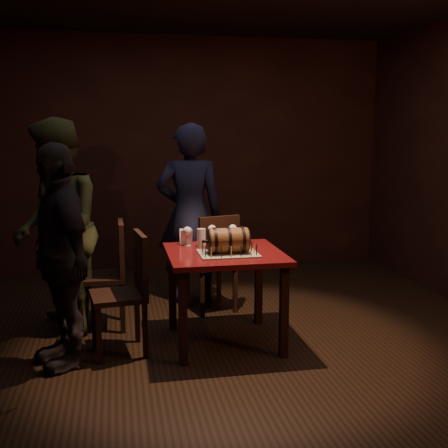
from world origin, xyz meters
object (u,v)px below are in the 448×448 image
object	(u,v)px
wine_glass_mid	(212,230)
chair_left_front	(128,286)
pub_table	(224,265)
wine_glass_left	(187,232)
wine_glass_right	(233,230)
person_left_rear	(57,229)
pint_of_ale	(201,238)
chair_back	(215,258)
chair_left_rear	(110,269)
barrel_cake	(228,240)
person_back	(190,214)
person_left_front	(60,256)

from	to	relation	value
wine_glass_mid	chair_left_front	distance (m)	0.87
pub_table	wine_glass_left	distance (m)	0.44
wine_glass_right	person_left_rear	world-z (taller)	person_left_rear
pint_of_ale	wine_glass_mid	bearing A→B (deg)	43.64
wine_glass_right	chair_back	distance (m)	0.57
wine_glass_mid	person_left_rear	world-z (taller)	person_left_rear
wine_glass_mid	wine_glass_right	world-z (taller)	same
wine_glass_mid	pint_of_ale	size ratio (longest dim) A/B	1.07
wine_glass_right	chair_left_rear	size ratio (longest dim) A/B	0.17
wine_glass_right	chair_left_front	world-z (taller)	chair_left_front
wine_glass_left	chair_back	world-z (taller)	chair_back
barrel_cake	chair_left_rear	size ratio (longest dim) A/B	0.39
chair_back	wine_glass_right	bearing A→B (deg)	-79.75
pub_table	wine_glass_right	xyz separation A→B (m)	(0.13, 0.32, 0.23)
person_back	wine_glass_left	bearing A→B (deg)	86.43
wine_glass_right	pint_of_ale	xyz separation A→B (m)	(-0.28, -0.10, -0.05)
barrel_cake	person_left_front	world-z (taller)	person_left_front
barrel_cake	person_back	size ratio (longest dim) A/B	0.20
chair_left_rear	person_left_front	size ratio (longest dim) A/B	0.57
person_back	chair_back	bearing A→B (deg)	119.82
wine_glass_left	pint_of_ale	size ratio (longest dim) A/B	1.07
chair_back	chair_left_front	world-z (taller)	same
person_back	person_left_rear	distance (m)	1.39
chair_back	chair_left_rear	size ratio (longest dim) A/B	1.00
pint_of_ale	chair_back	bearing A→B (deg)	69.09
barrel_cake	chair_left_front	bearing A→B (deg)	175.91
wine_glass_mid	chair_left_rear	xyz separation A→B (m)	(-0.85, 0.21, -0.34)
chair_back	chair_left_front	bearing A→B (deg)	-135.30
wine_glass_mid	chair_left_rear	world-z (taller)	chair_left_rear
wine_glass_right	person_back	bearing A→B (deg)	107.29
pint_of_ale	chair_left_rear	bearing A→B (deg)	157.21
chair_left_front	person_left_rear	xyz separation A→B (m)	(-0.56, 0.48, 0.38)
chair_left_front	person_left_front	xyz separation A→B (m)	(-0.48, -0.14, 0.29)
barrel_cake	chair_back	world-z (taller)	barrel_cake
wine_glass_right	wine_glass_left	bearing A→B (deg)	-174.48
wine_glass_right	pint_of_ale	distance (m)	0.30
wine_glass_left	chair_left_front	world-z (taller)	chair_left_front
person_back	person_left_front	size ratio (longest dim) A/B	1.09
barrel_cake	chair_back	xyz separation A→B (m)	(0.04, 0.86, -0.34)
wine_glass_left	pint_of_ale	distance (m)	0.13
wine_glass_left	wine_glass_mid	bearing A→B (deg)	11.71
chair_left_front	person_back	size ratio (longest dim) A/B	0.53
pint_of_ale	person_left_front	bearing A→B (deg)	-159.45
chair_left_rear	person_back	size ratio (longest dim) A/B	0.53
wine_glass_right	person_left_rear	distance (m)	1.45
wine_glass_right	chair_left_rear	bearing A→B (deg)	168.09
chair_back	person_left_front	size ratio (longest dim) A/B	0.57
wine_glass_left	person_left_rear	xyz separation A→B (m)	(-1.05, 0.16, 0.03)
wine_glass_left	chair_left_front	bearing A→B (deg)	-146.99
wine_glass_left	pint_of_ale	bearing A→B (deg)	-28.31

